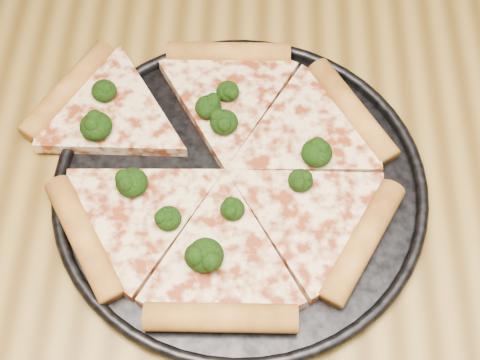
{
  "coord_description": "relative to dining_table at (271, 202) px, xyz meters",
  "views": [
    {
      "loc": [
        -0.02,
        -0.36,
        1.32
      ],
      "look_at": [
        -0.03,
        -0.04,
        0.77
      ],
      "focal_mm": 50.47,
      "sensor_mm": 36.0,
      "label": 1
    }
  ],
  "objects": [
    {
      "name": "dining_table",
      "position": [
        0.0,
        0.0,
        0.0
      ],
      "size": [
        1.2,
        0.9,
        0.75
      ],
      "color": "olive",
      "rests_on": "ground"
    },
    {
      "name": "pizza",
      "position": [
        -0.05,
        -0.02,
        0.11
      ],
      "size": [
        0.38,
        0.32,
        0.03
      ],
      "rotation": [
        0.0,
        0.0,
        0.02
      ],
      "color": "#DCBB87",
      "rests_on": "pizza_pan"
    },
    {
      "name": "pizza_pan",
      "position": [
        -0.03,
        -0.04,
        0.1
      ],
      "size": [
        0.36,
        0.36,
        0.02
      ],
      "color": "black",
      "rests_on": "dining_table"
    },
    {
      "name": "broccoli_florets",
      "position": [
        -0.08,
        -0.03,
        0.12
      ],
      "size": [
        0.25,
        0.21,
        0.02
      ],
      "color": "black",
      "rests_on": "pizza"
    }
  ]
}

